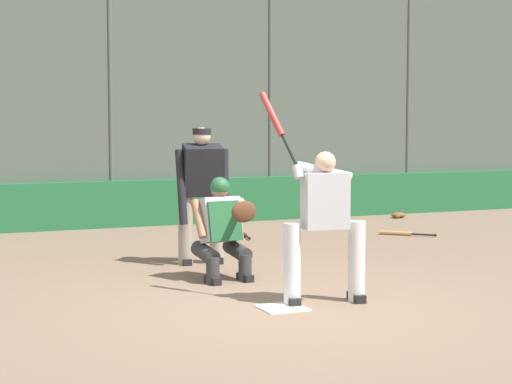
% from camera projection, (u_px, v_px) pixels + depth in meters
% --- Properties ---
extents(ground_plane, '(160.00, 160.00, 0.00)m').
position_uv_depth(ground_plane, '(282.00, 308.00, 8.26)').
color(ground_plane, '#7A604C').
extents(home_plate_marker, '(0.43, 0.43, 0.01)m').
position_uv_depth(home_plate_marker, '(282.00, 308.00, 8.26)').
color(home_plate_marker, white).
rests_on(home_plate_marker, ground_plane).
extents(backstop_fence, '(17.89, 0.08, 4.48)m').
position_uv_depth(backstop_fence, '(110.00, 91.00, 14.49)').
color(backstop_fence, '#515651').
rests_on(backstop_fence, ground_plane).
extents(padding_wall, '(17.45, 0.18, 0.79)m').
position_uv_depth(padding_wall, '(113.00, 204.00, 14.56)').
color(padding_wall, '#236638').
rests_on(padding_wall, ground_plane).
extents(bleachers_beyond, '(12.47, 2.50, 1.48)m').
position_uv_depth(bleachers_beyond, '(55.00, 189.00, 16.73)').
color(bleachers_beyond, slate).
rests_on(bleachers_beyond, ground_plane).
extents(batter_at_plate, '(0.92, 0.74, 2.10)m').
position_uv_depth(batter_at_plate, '(324.00, 221.00, 8.45)').
color(batter_at_plate, silver).
rests_on(batter_at_plate, ground_plane).
extents(catcher_behind_plate, '(0.63, 0.74, 1.18)m').
position_uv_depth(catcher_behind_plate, '(223.00, 227.00, 9.69)').
color(catcher_behind_plate, '#333333').
rests_on(catcher_behind_plate, ground_plane).
extents(umpire_home, '(0.70, 0.47, 1.73)m').
position_uv_depth(umpire_home, '(202.00, 191.00, 10.75)').
color(umpire_home, gray).
rests_on(umpire_home, ground_plane).
extents(spare_bat_near_backstop, '(0.65, 0.70, 0.07)m').
position_uv_depth(spare_bat_near_backstop, '(400.00, 233.00, 13.56)').
color(spare_bat_near_backstop, black).
rests_on(spare_bat_near_backstop, ground_plane).
extents(spare_bat_by_padding, '(0.22, 0.82, 0.07)m').
position_uv_depth(spare_bat_by_padding, '(243.00, 234.00, 13.48)').
color(spare_bat_by_padding, black).
rests_on(spare_bat_by_padding, ground_plane).
extents(fielding_glove_on_dirt, '(0.29, 0.22, 0.11)m').
position_uv_depth(fielding_glove_on_dirt, '(398.00, 215.00, 16.02)').
color(fielding_glove_on_dirt, brown).
rests_on(fielding_glove_on_dirt, ground_plane).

